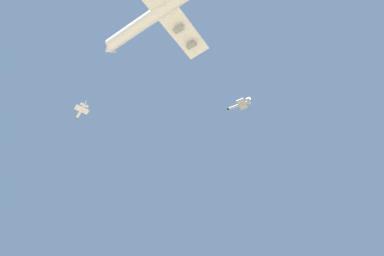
% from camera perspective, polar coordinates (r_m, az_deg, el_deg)
% --- Properties ---
extents(carrier_jet, '(78.24, 60.12, 18.99)m').
position_cam_1_polar(carrier_jet, '(143.27, -5.91, 23.39)').
color(carrier_jet, white).
extents(chase_jet_lead, '(15.27, 8.47, 4.00)m').
position_cam_1_polar(chase_jet_lead, '(161.44, 9.83, 4.77)').
color(chase_jet_lead, '#999EA3').
extents(chase_jet_left_wing, '(15.20, 9.00, 4.00)m').
position_cam_1_polar(chase_jet_left_wing, '(180.09, -22.03, 3.31)').
color(chase_jet_left_wing, silver).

